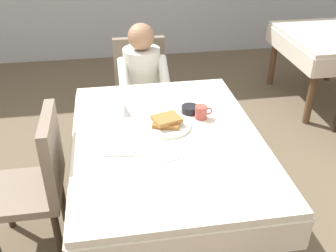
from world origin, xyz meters
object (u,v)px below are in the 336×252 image
plate_breakfast (168,126)px  spoon_near_edge (177,159)px  fork_left_of_plate (137,131)px  cup_coffee (201,112)px  knife_right_of_plate (199,126)px  breakfast_stack (167,121)px  dining_table_main (167,148)px  syrup_pitcher (125,110)px  chair_left_side (39,177)px  chair_diner (141,86)px  bowl_butter (190,109)px  diner_person (143,79)px  background_table_far (329,45)px

plate_breakfast → spoon_near_edge: 0.34m
fork_left_of_plate → cup_coffee: bearing=-78.1°
knife_right_of_plate → breakfast_stack: bearing=74.6°
dining_table_main → cup_coffee: (0.25, 0.17, 0.13)m
syrup_pitcher → knife_right_of_plate: bearing=-26.5°
chair_left_side → syrup_pitcher: size_ratio=11.63×
chair_diner → bowl_butter: 0.96m
diner_person → knife_right_of_plate: diner_person is taller
cup_coffee → syrup_pitcher: cup_coffee is taller
chair_left_side → syrup_pitcher: 0.66m
syrup_pitcher → diner_person: bearing=75.2°
dining_table_main → chair_left_side: bearing=180.0°
dining_table_main → diner_person: diner_person is taller
chair_diner → bowl_butter: size_ratio=8.45×
chair_diner → fork_left_of_plate: 1.12m
plate_breakfast → knife_right_of_plate: size_ratio=1.40×
chair_left_side → fork_left_of_plate: chair_left_side is taller
bowl_butter → background_table_far: 2.26m
chair_diner → cup_coffee: (0.29, -1.00, 0.25)m
fork_left_of_plate → spoon_near_edge: same height
bowl_butter → fork_left_of_plate: (-0.36, -0.19, -0.02)m
breakfast_stack → cup_coffee: cup_coffee is taller
knife_right_of_plate → spoon_near_edge: 0.38m
background_table_far → spoon_near_edge: bearing=-135.7°
chair_diner → spoon_near_edge: size_ratio=6.20×
plate_breakfast → breakfast_stack: bearing=126.0°
chair_diner → knife_right_of_plate: 1.14m
dining_table_main → background_table_far: 2.57m
chair_left_side → chair_diner: bearing=-32.0°
breakfast_stack → spoon_near_edge: bearing=-90.3°
syrup_pitcher → background_table_far: bearing=31.8°
knife_right_of_plate → background_table_far: knife_right_of_plate is taller
dining_table_main → chair_diner: (-0.04, 1.17, -0.12)m
plate_breakfast → breakfast_stack: 0.04m
chair_left_side → background_table_far: chair_left_side is taller
bowl_butter → background_table_far: size_ratio=0.10×
diner_person → breakfast_stack: diner_person is taller
chair_left_side → spoon_near_edge: bearing=-107.3°
syrup_pitcher → fork_left_of_plate: size_ratio=0.44×
diner_person → fork_left_of_plate: size_ratio=6.22×
chair_diner → bowl_butter: (0.23, -0.91, 0.23)m
bowl_butter → knife_right_of_plate: size_ratio=0.55×
breakfast_stack → background_table_far: bearing=38.5°
fork_left_of_plate → dining_table_main: bearing=-115.7°
diner_person → chair_left_side: 1.26m
spoon_near_edge → plate_breakfast: bearing=77.5°
dining_table_main → fork_left_of_plate: fork_left_of_plate is taller
spoon_near_edge → background_table_far: 2.73m
fork_left_of_plate → spoon_near_edge: size_ratio=1.20×
diner_person → plate_breakfast: (0.06, -0.92, 0.08)m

